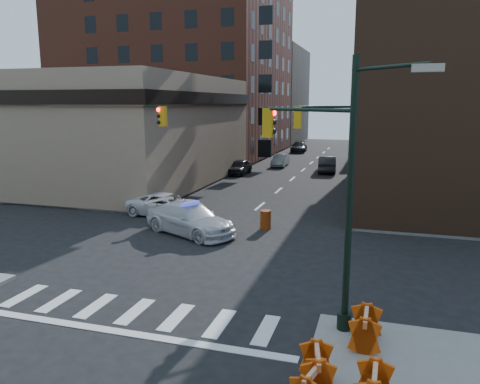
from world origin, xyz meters
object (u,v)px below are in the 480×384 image
Objects in this scene: parked_car_wfar at (280,160)px; parked_car_enear at (327,164)px; barricade_se_a at (365,329)px; barricade_nw_a at (142,205)px; barrel_bank at (156,207)px; parked_car_wnear at (239,167)px; pedestrian_a at (110,190)px; pickup at (167,205)px; police_car at (190,219)px; barrel_road at (265,220)px; pedestrian_b at (113,194)px.

parked_car_wfar is 0.82× the size of parked_car_enear.
barricade_nw_a is at bearing 48.03° from barricade_se_a.
parked_car_wnear is at bearing 90.00° from barrel_bank.
pedestrian_a reaches higher than parked_car_wnear.
parked_car_wnear is at bearing 19.22° from parked_car_enear.
pickup reaches higher than barrel_bank.
parked_car_enear is (4.39, 24.81, 0.00)m from police_car.
pickup is 4.69× the size of barrel_road.
police_car is at bearing 73.30° from parked_car_enear.
parked_car_enear reaches higher than parked_car_wnear.
parked_car_wfar reaches higher than barrel_road.
police_car is 8.30m from pedestrian_b.
police_car is 1.11× the size of pickup.
barrel_road is at bearing 26.95° from barricade_se_a.
police_car is 5.68m from barricade_nw_a.
pedestrian_b is 2.74m from barricade_nw_a.
parked_car_enear is at bearing 69.58° from pedestrian_b.
parked_car_wnear is (-0.65, 17.59, 0.03)m from pickup.
pickup is 3.73× the size of barricade_se_a.
parked_car_wfar is at bearing 71.12° from barricade_nw_a.
barrel_road is (7.22, -18.86, -0.19)m from parked_car_wnear.
parked_car_wnear is 3.60× the size of barricade_nw_a.
barrel_bank is (-7.22, 1.07, 0.00)m from barrel_road.
pedestrian_b is at bearing -106.34° from parked_car_wfar.
pedestrian_b is 1.59× the size of barrel_bank.
barricade_nw_a is at bearing 60.63° from parked_car_enear.
pedestrian_b reaches higher than parked_car_wnear.
pickup is at bearing -9.32° from barricade_nw_a.
barrel_road is 12.98m from barricade_se_a.
pedestrian_a is 1.12m from pedestrian_b.
barrel_road is at bearing -81.30° from parked_car_wfar.
barrel_bank is (4.33, -1.85, -0.53)m from pedestrian_a.
pedestrian_a is at bearing 50.65° from barricade_se_a.
police_car is at bearing 45.04° from barricade_se_a.
pedestrian_a reaches higher than parked_car_wfar.
police_car is 5.21× the size of barrel_road.
pedestrian_b is (0.77, -0.82, -0.07)m from pedestrian_a.
parked_car_enear is at bearing 14.99° from police_car.
parked_car_wfar is 6.00m from parked_car_enear.
pedestrian_b is (-7.17, 4.17, 0.20)m from police_car.
pedestrian_a is 3.76m from barricade_nw_a.
parked_car_wfar reaches higher than barricade_se_a.
pickup is (-2.96, 3.34, -0.11)m from police_car.
pedestrian_a reaches higher than pickup.
pickup reaches higher than barrel_road.
parked_car_wfar is 3.79× the size of barrel_road.
pickup reaches higher than parked_car_wfar.
barrel_road is 0.99× the size of barrel_bank.
barricade_se_a is (5.72, -11.65, 0.12)m from barrel_road.
pedestrian_b reaches higher than barrel_road.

